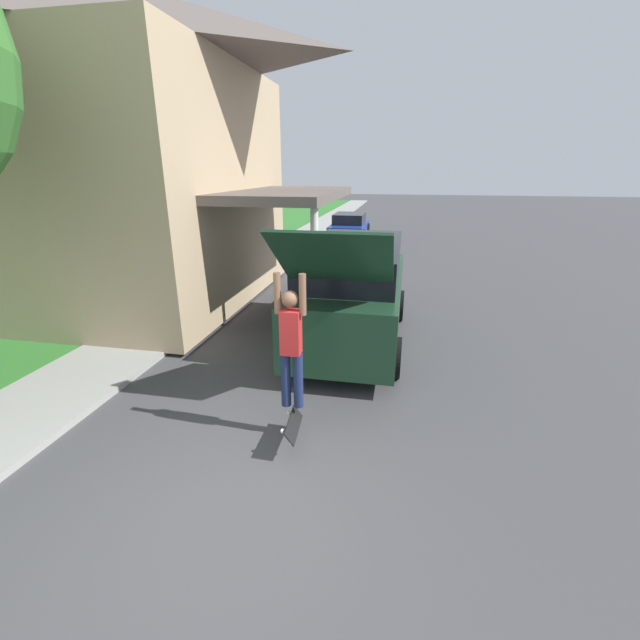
# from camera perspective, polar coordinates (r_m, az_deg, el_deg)

# --- Properties ---
(ground_plane) EXTENTS (120.00, 120.00, 0.00)m
(ground_plane) POSITION_cam_1_polar(r_m,az_deg,el_deg) (5.22, -12.76, -22.77)
(ground_plane) COLOR #3D3D3F
(lawn) EXTENTS (10.00, 80.00, 0.08)m
(lawn) POSITION_cam_1_polar(r_m,az_deg,el_deg) (14.04, -33.48, 2.09)
(lawn) COLOR #2D6B28
(lawn) RESTS_ON ground_plane
(sidewalk) EXTENTS (1.80, 80.00, 0.10)m
(sidewalk) POSITION_cam_1_polar(r_m,az_deg,el_deg) (11.41, -17.45, 1.17)
(sidewalk) COLOR gray
(sidewalk) RESTS_ON ground_plane
(house) EXTENTS (13.13, 7.88, 8.08)m
(house) POSITION_cam_1_polar(r_m,az_deg,el_deg) (13.92, -32.22, 20.06)
(house) COLOR tan
(house) RESTS_ON lawn
(suv_parked) EXTENTS (2.09, 5.65, 2.74)m
(suv_parked) POSITION_cam_1_polar(r_m,az_deg,el_deg) (8.85, 4.44, 3.95)
(suv_parked) COLOR #193823
(suv_parked) RESTS_ON ground_plane
(car_down_street) EXTENTS (1.84, 4.05, 1.30)m
(car_down_street) POSITION_cam_1_polar(r_m,az_deg,el_deg) (22.75, 3.95, 12.31)
(car_down_street) COLOR navy
(car_down_street) RESTS_ON ground_plane
(skateboarder) EXTENTS (0.41, 0.21, 1.82)m
(skateboarder) POSITION_cam_1_polar(r_m,az_deg,el_deg) (5.47, -3.88, -2.85)
(skateboarder) COLOR #192347
(skateboarder) RESTS_ON ground_plane
(skateboard) EXTENTS (0.25, 0.79, 0.28)m
(skateboard) POSITION_cam_1_polar(r_m,az_deg,el_deg) (5.76, -3.59, -13.78)
(skateboard) COLOR black
(skateboard) RESTS_ON ground_plane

